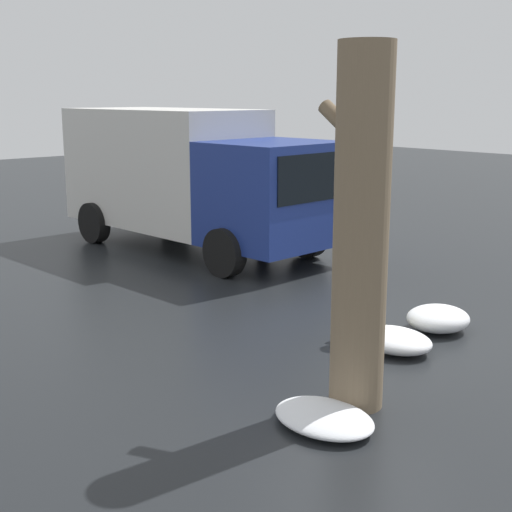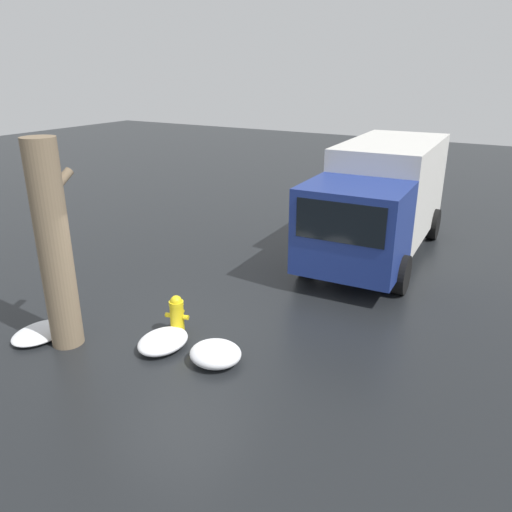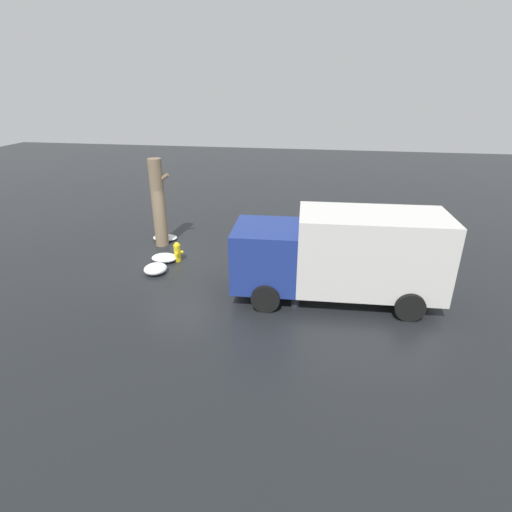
{
  "view_description": "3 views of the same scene",
  "coord_description": "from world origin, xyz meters",
  "px_view_note": "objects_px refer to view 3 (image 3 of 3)",
  "views": [
    {
      "loc": [
        -5.83,
        7.13,
        3.25
      ],
      "look_at": [
        2.27,
        -0.19,
        0.77
      ],
      "focal_mm": 50.0,
      "sensor_mm": 36.0,
      "label": 1
    },
    {
      "loc": [
        -6.54,
        -5.53,
        4.81
      ],
      "look_at": [
        2.53,
        -0.27,
        0.82
      ],
      "focal_mm": 35.0,
      "sensor_mm": 36.0,
      "label": 2
    },
    {
      "loc": [
        5.49,
        -13.91,
        6.62
      ],
      "look_at": [
        3.4,
        -1.3,
        1.03
      ],
      "focal_mm": 28.0,
      "sensor_mm": 36.0,
      "label": 3
    }
  ],
  "objects_px": {
    "fire_hydrant": "(177,251)",
    "pedestrian": "(296,278)",
    "tree_trunk": "(159,203)",
    "delivery_truck": "(342,253)"
  },
  "relations": [
    {
      "from": "fire_hydrant",
      "to": "pedestrian",
      "type": "xyz_separation_m",
      "value": [
        4.91,
        -2.78,
        0.6
      ]
    },
    {
      "from": "tree_trunk",
      "to": "delivery_truck",
      "type": "relative_size",
      "value": 0.56
    },
    {
      "from": "fire_hydrant",
      "to": "tree_trunk",
      "type": "height_order",
      "value": "tree_trunk"
    },
    {
      "from": "fire_hydrant",
      "to": "delivery_truck",
      "type": "bearing_deg",
      "value": -31.97
    },
    {
      "from": "delivery_truck",
      "to": "pedestrian",
      "type": "relative_size",
      "value": 3.61
    },
    {
      "from": "fire_hydrant",
      "to": "delivery_truck",
      "type": "xyz_separation_m",
      "value": [
        6.28,
        -1.94,
        1.18
      ]
    },
    {
      "from": "fire_hydrant",
      "to": "delivery_truck",
      "type": "distance_m",
      "value": 6.68
    },
    {
      "from": "delivery_truck",
      "to": "fire_hydrant",
      "type": "bearing_deg",
      "value": 70.26
    },
    {
      "from": "delivery_truck",
      "to": "pedestrian",
      "type": "height_order",
      "value": "delivery_truck"
    },
    {
      "from": "tree_trunk",
      "to": "pedestrian",
      "type": "distance_m",
      "value": 7.6
    }
  ]
}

